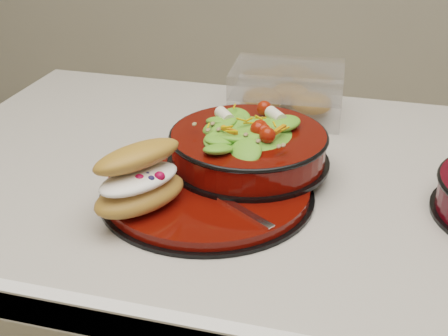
% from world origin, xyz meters
% --- Properties ---
extents(dinner_plate, '(0.31, 0.31, 0.02)m').
position_xyz_m(dinner_plate, '(-0.12, -0.10, 0.91)').
color(dinner_plate, black).
rests_on(dinner_plate, island_counter).
extents(salad_bowl, '(0.25, 0.25, 0.10)m').
position_xyz_m(salad_bowl, '(-0.08, -0.01, 0.96)').
color(salad_bowl, black).
rests_on(salad_bowl, dinner_plate).
extents(croissant, '(0.14, 0.17, 0.08)m').
position_xyz_m(croissant, '(-0.19, -0.17, 0.96)').
color(croissant, '#C0773A').
rests_on(croissant, dinner_plate).
extents(fork, '(0.14, 0.10, 0.00)m').
position_xyz_m(fork, '(-0.07, -0.14, 0.92)').
color(fork, silver).
rests_on(fork, dinner_plate).
extents(pastry_box, '(0.21, 0.16, 0.09)m').
position_xyz_m(pastry_box, '(-0.06, 0.24, 0.94)').
color(pastry_box, white).
rests_on(pastry_box, island_counter).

